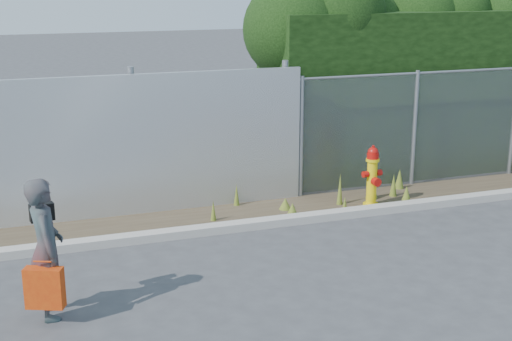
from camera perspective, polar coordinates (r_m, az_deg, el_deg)
The scene contains 10 objects.
ground at distance 9.12m, azimuth 4.73°, elevation -8.13°, with size 80.00×80.00×0.00m, color #3D3D3F.
curb at distance 10.65m, azimuth 0.82°, elevation -4.20°, with size 16.00×0.22×0.12m, color #A9A198.
weed_strip at distance 10.91m, azimuth -5.76°, elevation -3.53°, with size 16.00×1.26×0.53m.
corrugated_fence at distance 10.93m, azimuth -17.64°, elevation 1.28°, with size 8.50×0.21×2.30m.
chainlink_fence at distance 13.37m, azimuth 16.40°, elevation 3.56°, with size 6.50×0.07×2.05m.
hedge at distance 14.05m, azimuth 14.40°, elevation 8.64°, with size 7.75×2.06×3.79m.
fire_hydrant at distance 11.57m, azimuth 9.27°, elevation -0.54°, with size 0.34×0.30×1.02m.
woman at distance 8.03m, azimuth -16.46°, elevation -6.01°, with size 0.57×0.38×1.57m, color #0E5C5D.
red_tote_bag at distance 7.97m, azimuth -16.57°, elevation -8.98°, with size 0.41×0.15×0.53m.
black_shoulder_bag at distance 8.13m, azimuth -16.76°, elevation -3.21°, with size 0.26×0.11×0.19m.
Camera 1 is at (-3.45, -7.62, 3.64)m, focal length 50.00 mm.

